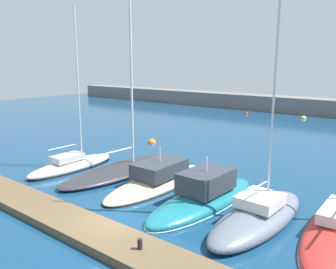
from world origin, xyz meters
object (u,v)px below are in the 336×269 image
object	(u,v)px
dock_bollard	(140,244)
motorboat_teal_fourth	(205,196)
mooring_buoy_orange	(152,143)
mooring_buoy_yellow	(303,118)
sailboat_ivory_nearest	(72,165)
sailboat_charcoal_second	(123,168)
sailboat_slate_fifth	(258,215)
mooring_buoy_red	(246,114)
motorboat_sand_third	(159,180)

from	to	relation	value
dock_bollard	motorboat_teal_fourth	bearing A→B (deg)	98.82
motorboat_teal_fourth	mooring_buoy_orange	distance (m)	15.20
mooring_buoy_orange	mooring_buoy_yellow	world-z (taller)	mooring_buoy_orange
sailboat_ivory_nearest	sailboat_charcoal_second	size ratio (longest dim) A/B	0.64
sailboat_slate_fifth	mooring_buoy_red	world-z (taller)	sailboat_slate_fifth
motorboat_sand_third	sailboat_slate_fifth	world-z (taller)	sailboat_slate_fifth
sailboat_charcoal_second	dock_bollard	world-z (taller)	sailboat_charcoal_second
mooring_buoy_red	sailboat_slate_fifth	bearing A→B (deg)	-63.32
sailboat_charcoal_second	motorboat_teal_fourth	xyz separation A→B (m)	(7.48, -1.01, 0.03)
sailboat_charcoal_second	sailboat_ivory_nearest	bearing A→B (deg)	119.25
sailboat_charcoal_second	sailboat_slate_fifth	xyz separation A→B (m)	(10.92, -1.57, 0.08)
sailboat_ivory_nearest	motorboat_sand_third	xyz separation A→B (m)	(7.14, 1.41, 0.01)
mooring_buoy_red	motorboat_sand_third	bearing A→B (deg)	-73.67
mooring_buoy_red	mooring_buoy_yellow	xyz separation A→B (m)	(8.11, 1.21, 0.00)
motorboat_sand_third	motorboat_teal_fourth	distance (m)	3.94
motorboat_teal_fourth	mooring_buoy_orange	world-z (taller)	motorboat_teal_fourth
sailboat_slate_fifth	sailboat_charcoal_second	bearing A→B (deg)	84.00
mooring_buoy_yellow	dock_bollard	xyz separation A→B (m)	(6.15, -40.26, 0.60)
sailboat_charcoal_second	mooring_buoy_orange	xyz separation A→B (m)	(-4.50, 8.34, -0.35)
motorboat_sand_third	dock_bollard	size ratio (longest dim) A/B	20.94
sailboat_slate_fifth	mooring_buoy_yellow	bearing A→B (deg)	16.21
sailboat_slate_fifth	mooring_buoy_red	bearing A→B (deg)	28.88
motorboat_sand_third	mooring_buoy_red	bearing A→B (deg)	15.93
mooring_buoy_yellow	dock_bollard	size ratio (longest dim) A/B	1.77
sailboat_ivory_nearest	sailboat_slate_fifth	bearing A→B (deg)	-89.54
mooring_buoy_orange	motorboat_sand_third	bearing A→B (deg)	-47.05
mooring_buoy_red	dock_bollard	xyz separation A→B (m)	(14.26, -39.06, 0.60)
sailboat_slate_fifth	mooring_buoy_orange	distance (m)	18.33
sailboat_charcoal_second	mooring_buoy_orange	world-z (taller)	sailboat_charcoal_second
sailboat_charcoal_second	mooring_buoy_orange	distance (m)	9.48
motorboat_teal_fourth	mooring_buoy_orange	size ratio (longest dim) A/B	11.48
motorboat_teal_fourth	sailboat_slate_fifth	size ratio (longest dim) A/B	0.54
mooring_buoy_yellow	sailboat_slate_fifth	bearing A→B (deg)	-75.99
sailboat_slate_fifth	mooring_buoy_yellow	distance (m)	35.52
dock_bollard	mooring_buoy_red	bearing A→B (deg)	110.06
sailboat_charcoal_second	dock_bollard	xyz separation A→B (m)	(8.46, -7.38, 0.25)
sailboat_charcoal_second	motorboat_teal_fourth	size ratio (longest dim) A/B	1.99
sailboat_charcoal_second	sailboat_slate_fifth	distance (m)	11.03
motorboat_teal_fourth	mooring_buoy_red	size ratio (longest dim) A/B	15.49
sailboat_charcoal_second	dock_bollard	distance (m)	11.23
sailboat_charcoal_second	mooring_buoy_orange	size ratio (longest dim) A/B	22.85
motorboat_sand_third	mooring_buoy_orange	world-z (taller)	motorboat_sand_third
sailboat_slate_fifth	sailboat_ivory_nearest	bearing A→B (deg)	92.98
motorboat_teal_fourth	mooring_buoy_red	xyz separation A→B (m)	(-13.27, 32.69, -0.38)
sailboat_charcoal_second	motorboat_sand_third	distance (m)	3.61
sailboat_slate_fifth	dock_bollard	distance (m)	6.30
sailboat_charcoal_second	mooring_buoy_yellow	bearing A→B (deg)	-1.29
motorboat_teal_fourth	sailboat_slate_fifth	bearing A→B (deg)	-96.71
mooring_buoy_orange	mooring_buoy_yellow	distance (m)	25.48
sailboat_charcoal_second	sailboat_slate_fifth	world-z (taller)	sailboat_charcoal_second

